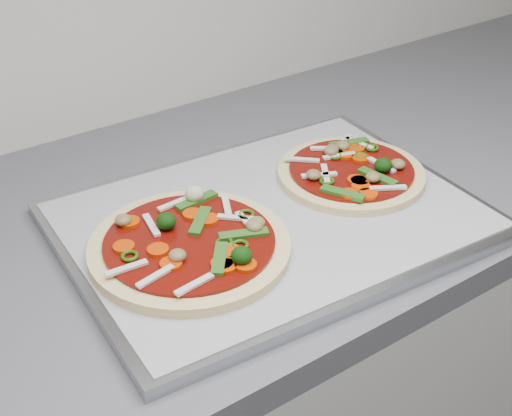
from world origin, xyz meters
TOP-DOWN VIEW (x-y plane):
  - base_cabinet at (0.00, 1.30)m, footprint 3.60×0.60m
  - countertop at (0.00, 1.30)m, footprint 3.60×0.60m
  - baking_tray at (-0.52, 1.22)m, footprint 0.54×0.41m
  - parchment at (-0.52, 1.22)m, footprint 0.51×0.38m
  - pizza_left at (-0.64, 1.20)m, footprint 0.25×0.25m
  - pizza_right at (-0.37, 1.23)m, footprint 0.25×0.25m

SIDE VIEW (x-z plane):
  - base_cabinet at x=0.00m, z-range 0.00..0.86m
  - countertop at x=0.00m, z-range 0.86..0.90m
  - baking_tray at x=-0.52m, z-range 0.90..0.92m
  - parchment at x=-0.52m, z-range 0.92..0.92m
  - pizza_right at x=-0.37m, z-range 0.91..0.94m
  - pizza_left at x=-0.64m, z-range 0.91..0.95m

